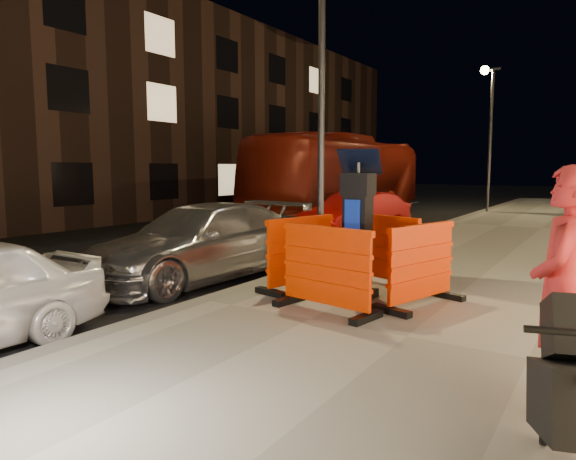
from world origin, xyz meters
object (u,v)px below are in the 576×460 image
Objects in this scene: car_red at (355,238)px; barrier_back at (382,250)px; barrier_front at (326,269)px; car_silver at (202,279)px; barrier_kerbside at (301,253)px; man at (562,291)px; bus_doubledecker at (343,216)px; barrier_bldgside at (421,265)px; parking_kiosk at (357,228)px.

barrier_back is at bearing -51.94° from car_red.
barrier_front is 0.31× the size of car_silver.
car_silver reaches higher than car_red.
barrier_kerbside is at bearing -62.24° from car_red.
man is at bearing -32.64° from barrier_back.
barrier_front is 15.39m from bus_doubledecker.
man is (1.85, -2.44, 0.39)m from barrier_bldgside.
barrier_bldgside is at bearing -61.98° from bus_doubledecker.
barrier_front is 1.34m from barrier_bldgside.
car_red is at bearing 136.27° from barrier_back.
car_red is at bearing 96.14° from car_silver.
barrier_bldgside is at bearing -139.78° from man.
parking_kiosk is at bearing 99.81° from barrier_front.
barrier_bldgside is 3.09m from man.
car_silver is at bearing -168.60° from parking_kiosk.
barrier_kerbside is (-0.95, 0.95, 0.00)m from barrier_front.
parking_kiosk is 1.40× the size of barrier_back.
man is (3.75, -2.44, 0.39)m from barrier_kerbside.
barrier_bldgside is 0.76× the size of man.
parking_kiosk is 0.50× the size of car_red.
barrier_back is (0.00, 0.95, -0.44)m from parking_kiosk.
barrier_bldgside is (0.95, 0.00, -0.44)m from parking_kiosk.
barrier_front is at bearing -115.01° from man.
barrier_back is at bearing 99.81° from barrier_front.
parking_kiosk is at bearing 106.81° from barrier_bldgside.
bus_doubledecker is (-6.62, 12.93, -1.15)m from parking_kiosk.
parking_kiosk is at bearing -77.19° from barrier_kerbside.
barrier_kerbside is 14.14m from bus_doubledecker.
bus_doubledecker is at bearing 136.74° from barrier_back.
barrier_bldgside is 0.36× the size of car_red.
barrier_kerbside is 4.50m from man.
car_silver is (-2.22, 0.19, -0.71)m from barrier_kerbside.
bus_doubledecker reaches higher than barrier_front.
bus_doubledecker reaches higher than car_silver.
barrier_bldgside is 0.12× the size of bus_doubledecker.
barrier_bldgside is 0.31× the size of car_silver.
man is (2.80, -3.39, 0.39)m from barrier_back.
car_red is at bearing -144.09° from man.
barrier_back is 1.00× the size of barrier_kerbside.
barrier_back reaches higher than car_red.
parking_kiosk is at bearing -55.37° from car_red.
barrier_kerbside is 7.24m from car_red.
barrier_bldgside is (0.95, -0.95, 0.00)m from barrier_back.
barrier_back is 0.31× the size of car_silver.
barrier_bldgside is (0.95, 0.95, 0.00)m from barrier_front.
man reaches higher than barrier_front.
barrier_front is at bearing -72.19° from barrier_back.
barrier_bldgside reaches higher than car_red.
parking_kiosk is 1.05m from barrier_bldgside.
barrier_back and barrier_kerbside have the same top height.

